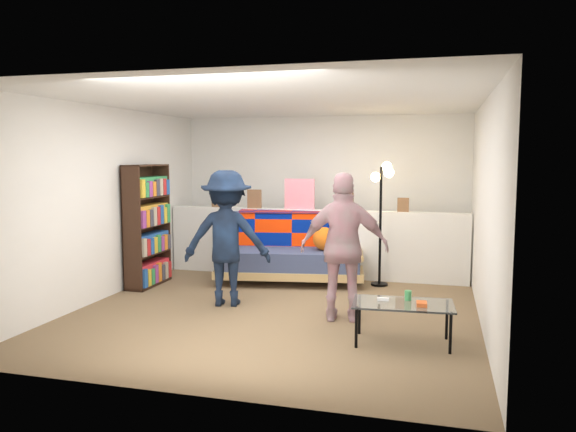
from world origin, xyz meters
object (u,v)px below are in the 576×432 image
(bookshelf, at_px, (147,229))
(coffee_table, at_px, (404,306))
(futon_sofa, at_px, (292,253))
(floor_lamp, at_px, (382,198))
(person_right, at_px, (344,247))
(person_left, at_px, (227,238))

(bookshelf, height_order, coffee_table, bookshelf)
(futon_sofa, height_order, floor_lamp, floor_lamp)
(futon_sofa, height_order, coffee_table, futon_sofa)
(futon_sofa, relative_size, person_right, 1.35)
(coffee_table, distance_m, floor_lamp, 2.58)
(coffee_table, distance_m, person_right, 1.00)
(futon_sofa, distance_m, person_left, 1.54)
(person_right, bearing_deg, coffee_table, 130.15)
(futon_sofa, height_order, person_left, person_left)
(futon_sofa, bearing_deg, person_right, -58.74)
(bookshelf, relative_size, person_right, 1.03)
(floor_lamp, height_order, person_right, floor_lamp)
(bookshelf, bearing_deg, futon_sofa, 22.06)
(person_right, bearing_deg, bookshelf, -26.29)
(floor_lamp, bearing_deg, person_right, -97.07)
(bookshelf, relative_size, person_left, 1.03)
(person_right, bearing_deg, futon_sofa, -66.84)
(futon_sofa, xyz_separation_m, coffee_table, (1.71, -2.31, -0.04))
(bookshelf, height_order, person_left, bookshelf)
(coffee_table, xyz_separation_m, floor_lamp, (-0.45, 2.39, 0.84))
(coffee_table, bearing_deg, person_right, 138.26)
(bookshelf, distance_m, coffee_table, 3.92)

